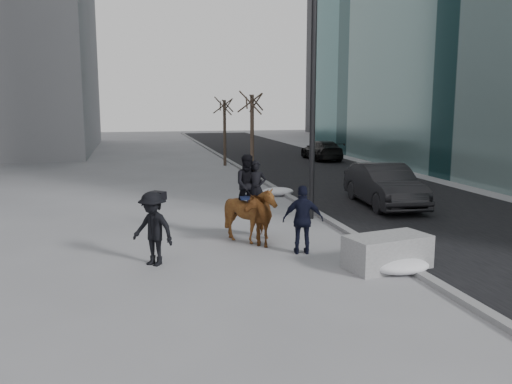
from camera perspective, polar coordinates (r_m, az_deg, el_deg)
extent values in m
plane|color=gray|center=(13.29, 1.18, -7.23)|extent=(120.00, 120.00, 0.00)
cube|color=black|center=(24.82, 11.24, 0.44)|extent=(8.00, 90.00, 0.01)
cube|color=gray|center=(23.46, 2.30, 0.24)|extent=(0.25, 90.00, 0.12)
cube|color=#98989A|center=(12.96, 13.66, -6.15)|extent=(2.10, 1.35, 0.78)
imported|color=black|center=(20.52, 13.36, 0.71)|extent=(2.06, 4.89, 1.57)
imported|color=black|center=(36.36, 6.94, 4.39)|extent=(1.88, 4.50, 1.30)
imported|color=#532910|center=(14.79, 0.13, -2.57)|extent=(1.08, 1.85, 1.47)
imported|color=black|center=(14.80, -0.01, 0.37)|extent=(0.61, 0.46, 1.53)
cube|color=black|center=(14.85, -0.01, -0.86)|extent=(0.57, 0.63, 0.06)
imported|color=#491F0E|center=(14.73, -0.65, -2.39)|extent=(1.39, 1.53, 1.58)
imported|color=black|center=(14.73, -0.78, 0.77)|extent=(0.85, 0.69, 1.65)
cube|color=black|center=(14.79, -0.78, -0.55)|extent=(0.52, 0.60, 0.06)
imported|color=black|center=(13.73, 4.97, -2.93)|extent=(1.10, 0.65, 1.75)
cylinder|color=orange|center=(14.18, 4.11, -1.40)|extent=(0.04, 0.18, 0.07)
imported|color=black|center=(12.95, -10.80, -3.82)|extent=(1.28, 1.24, 1.75)
cube|color=black|center=(13.05, -10.28, -0.37)|extent=(0.41, 0.40, 0.20)
cylinder|color=black|center=(17.66, 6.04, 11.63)|extent=(0.18, 0.18, 9.00)
ellipsoid|color=white|center=(12.72, 15.03, -7.53)|extent=(1.32, 0.84, 0.34)
ellipsoid|color=white|center=(22.33, 2.30, 0.05)|extent=(1.33, 0.85, 0.34)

